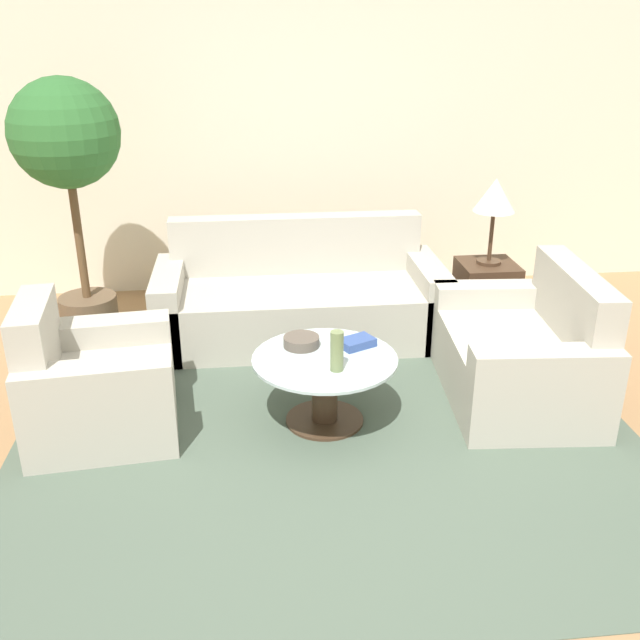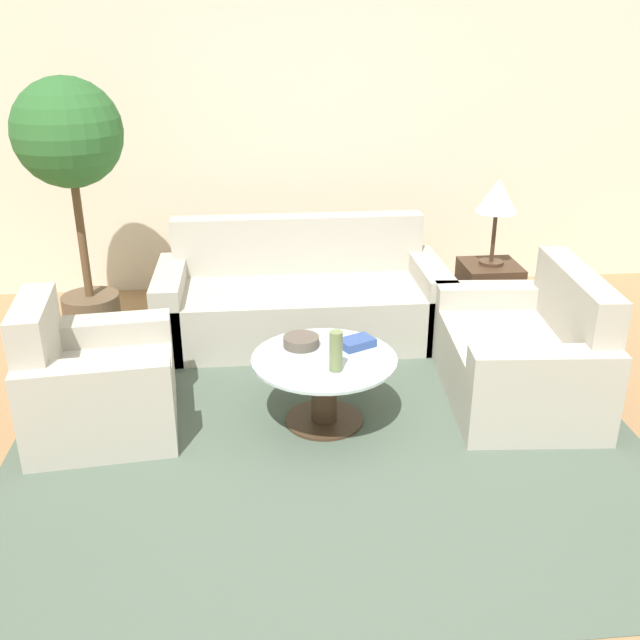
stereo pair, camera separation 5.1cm
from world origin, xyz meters
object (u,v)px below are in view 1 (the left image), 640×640
(vase, at_px, (337,351))
(bowl, at_px, (301,341))
(sofa_main, at_px, (299,300))
(table_lamp, at_px, (495,198))
(potted_plant, at_px, (68,156))
(coffee_table, at_px, (325,381))
(loveseat, at_px, (527,356))
(armchair, at_px, (91,388))
(book_stack, at_px, (357,342))

(vase, xyz_separation_m, bowl, (-0.17, 0.33, -0.09))
(sofa_main, bearing_deg, bowl, -94.01)
(table_lamp, distance_m, potted_plant, 3.01)
(vase, bearing_deg, table_lamp, 46.43)
(coffee_table, bearing_deg, loveseat, 8.27)
(vase, bearing_deg, coffee_table, 106.13)
(loveseat, height_order, vase, loveseat)
(sofa_main, relative_size, bowl, 9.79)
(table_lamp, xyz_separation_m, potted_plant, (-2.98, 0.25, 0.31))
(vase, relative_size, bowl, 1.09)
(table_lamp, bearing_deg, coffee_table, -138.15)
(coffee_table, bearing_deg, armchair, 177.68)
(potted_plant, bearing_deg, vase, -44.54)
(table_lamp, xyz_separation_m, vase, (-1.32, -1.39, -0.49))
(vase, distance_m, bowl, 0.38)
(armchair, relative_size, vase, 3.85)
(armchair, bearing_deg, vase, -104.72)
(potted_plant, bearing_deg, armchair, -78.70)
(loveseat, height_order, potted_plant, potted_plant)
(armchair, bearing_deg, loveseat, -92.85)
(armchair, distance_m, loveseat, 2.62)
(coffee_table, xyz_separation_m, vase, (0.05, -0.16, 0.26))
(sofa_main, xyz_separation_m, vase, (0.09, -1.46, 0.26))
(coffee_table, xyz_separation_m, table_lamp, (1.37, 1.23, 0.75))
(sofa_main, height_order, coffee_table, sofa_main)
(sofa_main, height_order, armchair, sofa_main)
(coffee_table, xyz_separation_m, book_stack, (0.21, 0.13, 0.17))
(potted_plant, bearing_deg, loveseat, -23.87)
(sofa_main, relative_size, table_lamp, 3.31)
(table_lamp, height_order, potted_plant, potted_plant)
(book_stack, bearing_deg, armchair, 156.68)
(book_stack, bearing_deg, vase, -144.56)
(bowl, bearing_deg, sofa_main, 85.99)
(sofa_main, distance_m, loveseat, 1.73)
(sofa_main, distance_m, bowl, 1.14)
(sofa_main, distance_m, coffee_table, 1.29)
(sofa_main, relative_size, coffee_table, 2.49)
(armchair, relative_size, coffee_table, 1.06)
(armchair, bearing_deg, book_stack, -92.95)
(loveseat, xyz_separation_m, coffee_table, (-1.29, -0.19, -0.00))
(vase, bearing_deg, book_stack, 61.58)
(sofa_main, relative_size, loveseat, 1.62)
(coffee_table, bearing_deg, potted_plant, 137.64)
(potted_plant, relative_size, bowl, 8.75)
(armchair, bearing_deg, table_lamp, -72.30)
(table_lamp, bearing_deg, vase, -133.57)
(bowl, height_order, book_stack, bowl)
(vase, height_order, bowl, vase)
(armchair, xyz_separation_m, book_stack, (1.54, 0.08, 0.17))
(potted_plant, relative_size, vase, 8.05)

